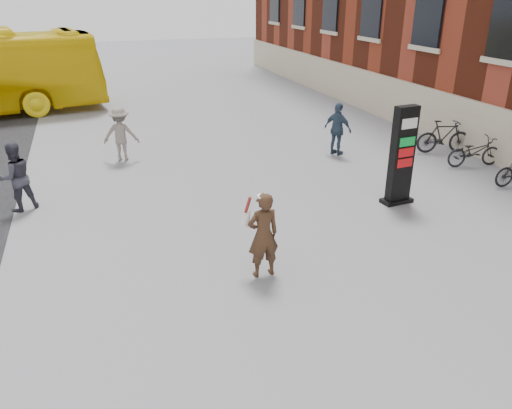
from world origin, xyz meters
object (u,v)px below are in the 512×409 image
object	(u,v)px
woman	(263,234)
bike_6	(474,152)
pedestrian_a	(16,177)
pedestrian_b	(121,134)
info_pylon	(402,156)
pedestrian_c	(338,129)
bike_7	(444,136)

from	to	relation	value
woman	bike_6	xyz separation A→B (m)	(8.59, 4.08, -0.42)
woman	pedestrian_a	size ratio (longest dim) A/B	0.99
pedestrian_b	bike_6	bearing A→B (deg)	170.56
info_pylon	pedestrian_c	world-z (taller)	info_pylon
woman	pedestrian_a	xyz separation A→B (m)	(-4.84, 5.00, -0.01)
info_pylon	pedestrian_a	world-z (taller)	info_pylon
info_pylon	pedestrian_a	xyz separation A→B (m)	(-9.43, 2.71, -0.40)
pedestrian_a	bike_6	world-z (taller)	pedestrian_a
bike_7	bike_6	bearing A→B (deg)	-166.58
woman	bike_6	world-z (taller)	woman
pedestrian_a	pedestrian_c	xyz separation A→B (m)	(9.85, 1.60, -0.01)
info_pylon	pedestrian_b	xyz separation A→B (m)	(-6.58, 6.02, -0.41)
info_pylon	pedestrian_b	bearing A→B (deg)	132.10
pedestrian_b	pedestrian_c	world-z (taller)	same
info_pylon	pedestrian_b	world-z (taller)	info_pylon
woman	pedestrian_a	distance (m)	6.96
info_pylon	bike_6	xyz separation A→B (m)	(3.99, 1.79, -0.82)
woman	bike_7	xyz separation A→B (m)	(8.59, 5.61, -0.33)
bike_7	info_pylon	bearing A→B (deg)	143.12
pedestrian_c	pedestrian_b	bearing A→B (deg)	46.39
woman	pedestrian_c	xyz separation A→B (m)	(5.01, 6.60, -0.02)
woman	bike_6	distance (m)	9.52
woman	info_pylon	bearing A→B (deg)	-157.24
pedestrian_c	bike_6	distance (m)	4.39
pedestrian_a	pedestrian_b	distance (m)	4.37
bike_6	info_pylon	bearing A→B (deg)	122.10
pedestrian_a	bike_7	xyz separation A→B (m)	(13.42, 0.61, -0.32)
woman	pedestrian_a	world-z (taller)	pedestrian_a
woman	pedestrian_b	world-z (taller)	pedestrian_b
info_pylon	pedestrian_a	distance (m)	9.82
pedestrian_b	bike_7	world-z (taller)	pedestrian_b
pedestrian_b	info_pylon	bearing A→B (deg)	149.94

